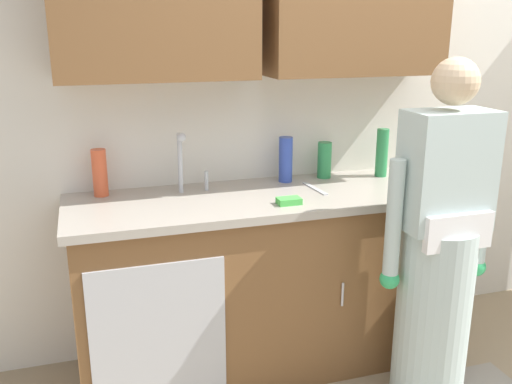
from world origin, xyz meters
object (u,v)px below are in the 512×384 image
(bottle_water_tall, at_px, (382,153))
(knife_on_counter, at_px, (315,188))
(bottle_cleaner_spray, at_px, (100,173))
(sink, at_px, (195,203))
(sponge, at_px, (289,201))
(bottle_dish_liquid, at_px, (286,160))
(person_at_sink, at_px, (437,266))
(bottle_water_short, at_px, (324,160))
(cup_by_sink, at_px, (416,167))

(bottle_water_tall, distance_m, knife_on_counter, 0.49)
(bottle_cleaner_spray, height_order, knife_on_counter, bottle_cleaner_spray)
(sink, height_order, sponge, sink)
(bottle_dish_liquid, bearing_deg, bottle_cleaner_spray, 178.71)
(sink, xyz_separation_m, person_at_sink, (1.00, -0.54, -0.23))
(person_at_sink, distance_m, bottle_water_tall, 0.78)
(sponge, bearing_deg, bottle_dish_liquid, 72.34)
(bottle_water_short, bearing_deg, bottle_dish_liquid, -175.86)
(bottle_cleaner_spray, bearing_deg, cup_by_sink, -4.38)
(bottle_water_short, bearing_deg, sponge, -131.61)
(knife_on_counter, xyz_separation_m, sponge, (-0.21, -0.20, 0.01))
(sink, xyz_separation_m, bottle_dish_liquid, (0.53, 0.18, 0.13))
(sink, relative_size, bottle_water_short, 2.54)
(person_at_sink, bearing_deg, bottle_cleaner_spray, 152.46)
(person_at_sink, relative_size, bottle_cleaner_spray, 7.00)
(cup_by_sink, bearing_deg, bottle_water_tall, 161.97)
(sink, relative_size, bottle_dish_liquid, 2.08)
(bottle_cleaner_spray, relative_size, sponge, 2.10)
(bottle_water_short, bearing_deg, cup_by_sink, -13.97)
(sink, height_order, person_at_sink, person_at_sink)
(bottle_water_tall, height_order, cup_by_sink, bottle_water_tall)
(bottle_water_short, xyz_separation_m, sponge, (-0.35, -0.40, -0.08))
(sink, bearing_deg, bottle_water_short, 14.63)
(bottle_cleaner_spray, xyz_separation_m, bottle_water_short, (1.18, -0.00, -0.02))
(bottle_cleaner_spray, distance_m, bottle_water_short, 1.18)
(bottle_dish_liquid, relative_size, knife_on_counter, 1.00)
(bottle_water_tall, distance_m, bottle_dish_liquid, 0.55)
(bottle_water_tall, distance_m, sponge, 0.75)
(sponge, bearing_deg, person_at_sink, -29.93)
(person_at_sink, bearing_deg, bottle_dish_liquid, 123.30)
(bottle_water_short, distance_m, knife_on_counter, 0.26)
(knife_on_counter, relative_size, sponge, 2.18)
(sink, distance_m, cup_by_sink, 1.26)
(cup_by_sink, bearing_deg, person_at_sink, -112.58)
(sink, xyz_separation_m, knife_on_counter, (0.62, -0.00, 0.02))
(bottle_water_tall, height_order, sponge, bottle_water_tall)
(bottle_cleaner_spray, xyz_separation_m, bottle_dish_liquid, (0.95, -0.02, 0.00))
(bottle_cleaner_spray, bearing_deg, sponge, -25.76)
(sponge, bearing_deg, cup_by_sink, 17.74)
(sink, height_order, knife_on_counter, sink)
(person_at_sink, xyz_separation_m, sponge, (-0.60, 0.34, 0.26))
(bottle_water_tall, distance_m, bottle_cleaner_spray, 1.50)
(sink, height_order, bottle_cleaner_spray, sink)
(sink, relative_size, knife_on_counter, 2.08)
(sink, bearing_deg, person_at_sink, -28.30)
(bottle_water_tall, bearing_deg, bottle_cleaner_spray, 177.38)
(bottle_dish_liquid, bearing_deg, cup_by_sink, -8.37)
(bottle_water_tall, xyz_separation_m, bottle_dish_liquid, (-0.55, 0.05, -0.01))
(bottle_water_short, distance_m, bottle_dish_liquid, 0.23)
(sink, height_order, bottle_water_short, sink)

